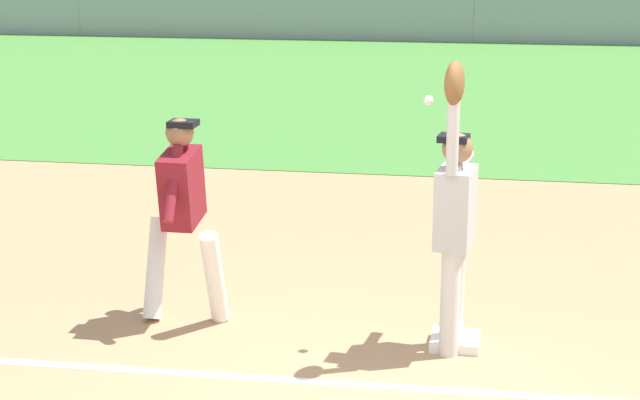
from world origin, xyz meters
name	(u,v)px	position (x,y,z in m)	size (l,w,h in m)	color
outfield_grass	(461,84)	(0.00, 15.84, 0.01)	(48.09, 17.16, 0.01)	#478438
first_base	(455,341)	(0.50, 1.52, 0.04)	(0.38, 0.38, 0.08)	white
fielder	(455,212)	(0.46, 1.42, 1.12)	(0.31, 0.90, 2.28)	silver
runner	(182,206)	(-1.75, 1.68, 1.00)	(0.71, 0.84, 1.72)	white
baseball	(429,100)	(0.24, 1.58, 1.94)	(0.07, 0.07, 0.07)	white
outfield_fence	(474,7)	(0.00, 24.42, 1.02)	(48.17, 0.08, 2.04)	#93999E
parked_car_blue	(158,7)	(-10.57, 27.64, 0.67)	(4.44, 2.19, 1.25)	#23389E
parked_car_silver	(348,10)	(-4.05, 27.14, 0.67)	(4.56, 2.45, 1.25)	#B7B7BC
parked_car_black	(561,12)	(2.61, 27.36, 0.67)	(4.57, 2.46, 1.25)	black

